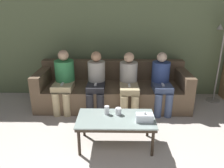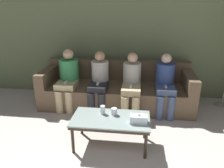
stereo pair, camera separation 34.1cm
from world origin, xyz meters
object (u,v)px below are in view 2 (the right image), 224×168
seated_person_mid_right (132,82)px  coffee_table (111,121)px  seated_person_mid_left (99,80)px  seated_person_right_end (165,82)px  cup_near_right (114,111)px  couch (116,90)px  cup_near_left (103,110)px  tissue_box (139,119)px  seated_person_left_end (68,77)px

seated_person_mid_right → coffee_table: bearing=-101.8°
coffee_table → seated_person_mid_left: (-0.35, 1.12, 0.18)m
seated_person_mid_left → seated_person_right_end: 1.17m
coffee_table → seated_person_mid_right: seated_person_mid_right is taller
coffee_table → cup_near_right: bearing=71.6°
couch → seated_person_mid_left: bearing=-143.0°
couch → seated_person_right_end: bearing=-13.7°
cup_near_left → cup_near_right: size_ratio=1.24×
tissue_box → seated_person_left_end: (-1.30, 1.22, 0.11)m
cup_near_right → tissue_box: bearing=-27.1°
seated_person_right_end → seated_person_mid_right: bearing=-177.3°
seated_person_left_end → seated_person_mid_left: bearing=-2.1°
coffee_table → cup_near_left: bearing=138.3°
tissue_box → seated_person_right_end: size_ratio=0.21×
cup_near_right → seated_person_right_end: seated_person_right_end is taller
couch → seated_person_left_end: 0.94m
cup_near_right → tissue_box: size_ratio=0.43×
seated_person_mid_left → seated_person_left_end: bearing=177.9°
seated_person_left_end → seated_person_mid_right: (1.17, -0.04, -0.03)m
couch → seated_person_right_end: seated_person_right_end is taller
seated_person_left_end → seated_person_right_end: size_ratio=1.03×
coffee_table → seated_person_left_end: seated_person_left_end is taller
cup_near_left → seated_person_left_end: bearing=128.1°
coffee_table → seated_person_left_end: (-0.94, 1.14, 0.20)m
couch → cup_near_right: couch is taller
tissue_box → seated_person_left_end: seated_person_left_end is taller
tissue_box → seated_person_right_end: bearing=69.6°
cup_near_left → seated_person_mid_right: seated_person_mid_right is taller
cup_near_right → seated_person_mid_right: 1.03m
cup_near_left → cup_near_right: (0.16, -0.01, -0.01)m
cup_near_right → seated_person_mid_left: bearing=110.7°
coffee_table → cup_near_right: (0.03, 0.10, 0.09)m
tissue_box → coffee_table: bearing=169.0°
couch → seated_person_left_end: (-0.87, -0.20, 0.29)m
cup_near_right → seated_person_right_end: 1.29m
cup_near_right → seated_person_mid_right: (0.20, 1.00, 0.09)m
cup_near_left → seated_person_left_end: seated_person_left_end is taller
cup_near_left → seated_person_right_end: bearing=47.4°
tissue_box → seated_person_mid_right: (-0.14, 1.17, 0.08)m
coffee_table → seated_person_mid_left: bearing=107.5°
cup_near_right → coffee_table: bearing=-108.4°
cup_near_right → seated_person_left_end: (-0.97, 1.05, 0.11)m
coffee_table → seated_person_mid_right: (0.23, 1.10, 0.18)m
cup_near_left → seated_person_mid_left: size_ratio=0.11×
cup_near_right → seated_person_mid_right: size_ratio=0.09×
coffee_table → tissue_box: tissue_box is taller
seated_person_mid_right → seated_person_right_end: bearing=2.7°
seated_person_mid_left → tissue_box: bearing=-58.9°
coffee_table → cup_near_left: 0.20m
couch → seated_person_left_end: size_ratio=2.58×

